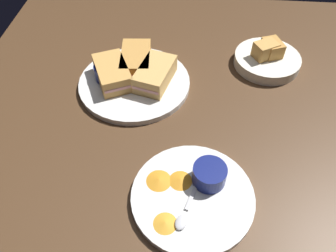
% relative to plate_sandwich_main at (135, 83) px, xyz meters
% --- Properties ---
extents(ground_plane, '(1.10, 1.10, 0.03)m').
position_rel_plate_sandwich_main_xyz_m(ground_plane, '(0.06, 0.10, -0.02)').
color(ground_plane, '#4C331E').
extents(plate_sandwich_main, '(0.29, 0.29, 0.02)m').
position_rel_plate_sandwich_main_xyz_m(plate_sandwich_main, '(0.00, 0.00, 0.00)').
color(plate_sandwich_main, silver).
rests_on(plate_sandwich_main, ground_plane).
extents(sandwich_half_near, '(0.15, 0.11, 0.05)m').
position_rel_plate_sandwich_main_xyz_m(sandwich_half_near, '(-0.00, 0.06, 0.03)').
color(sandwich_half_near, tan).
rests_on(sandwich_half_near, plate_sandwich_main).
extents(sandwich_half_far, '(0.14, 0.09, 0.05)m').
position_rel_plate_sandwich_main_xyz_m(sandwich_half_far, '(-0.06, -0.00, 0.03)').
color(sandwich_half_far, '#C68C42').
rests_on(sandwich_half_far, plate_sandwich_main).
extents(sandwich_half_extra, '(0.15, 0.12, 0.05)m').
position_rel_plate_sandwich_main_xyz_m(sandwich_half_extra, '(0.00, -0.06, 0.03)').
color(sandwich_half_extra, tan).
rests_on(sandwich_half_extra, plate_sandwich_main).
extents(ramekin_dark_sauce, '(0.08, 0.08, 0.04)m').
position_rel_plate_sandwich_main_xyz_m(ramekin_dark_sauce, '(-0.01, -0.07, 0.03)').
color(ramekin_dark_sauce, navy).
rests_on(ramekin_dark_sauce, plate_sandwich_main).
extents(spoon_by_dark_ramekin, '(0.03, 0.10, 0.01)m').
position_rel_plate_sandwich_main_xyz_m(spoon_by_dark_ramekin, '(0.00, -0.01, 0.01)').
color(spoon_by_dark_ramekin, silver).
rests_on(spoon_by_dark_ramekin, plate_sandwich_main).
extents(plate_chips_companion, '(0.25, 0.25, 0.02)m').
position_rel_plate_sandwich_main_xyz_m(plate_chips_companion, '(0.33, 0.17, 0.00)').
color(plate_chips_companion, silver).
rests_on(plate_chips_companion, ground_plane).
extents(ramekin_light_gravy, '(0.07, 0.07, 0.04)m').
position_rel_plate_sandwich_main_xyz_m(ramekin_light_gravy, '(0.29, 0.20, 0.03)').
color(ramekin_light_gravy, navy).
rests_on(ramekin_light_gravy, plate_chips_companion).
extents(spoon_by_gravy_ramekin, '(0.10, 0.04, 0.01)m').
position_rel_plate_sandwich_main_xyz_m(spoon_by_gravy_ramekin, '(0.37, 0.15, 0.01)').
color(spoon_by_gravy_ramekin, silver).
rests_on(spoon_by_gravy_ramekin, plate_chips_companion).
extents(plantain_chip_scatter, '(0.15, 0.11, 0.01)m').
position_rel_plate_sandwich_main_xyz_m(plantain_chip_scatter, '(0.32, 0.12, 0.01)').
color(plantain_chip_scatter, orange).
rests_on(plantain_chip_scatter, plate_chips_companion).
extents(bread_basket_rear, '(0.18, 0.18, 0.07)m').
position_rel_plate_sandwich_main_xyz_m(bread_basket_rear, '(-0.12, 0.36, 0.01)').
color(bread_basket_rear, silver).
rests_on(bread_basket_rear, ground_plane).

